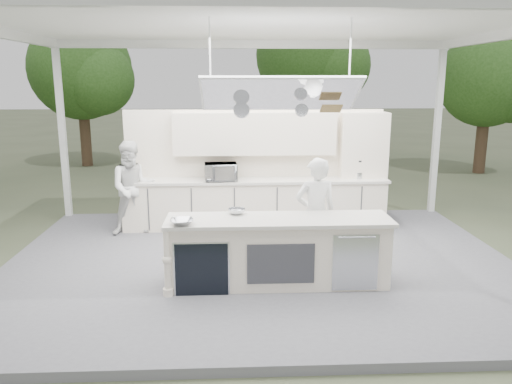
{
  "coord_description": "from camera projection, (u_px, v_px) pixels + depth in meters",
  "views": [
    {
      "loc": [
        -0.42,
        -7.48,
        2.92
      ],
      "look_at": [
        -0.05,
        0.4,
        1.15
      ],
      "focal_mm": 35.0,
      "sensor_mm": 36.0,
      "label": 1
    }
  ],
  "objects": [
    {
      "name": "ground",
      "position": [
        260.0,
        268.0,
        7.95
      ],
      "size": [
        90.0,
        90.0,
        0.0
      ],
      "primitive_type": "plane",
      "color": "#51583C",
      "rests_on": "ground"
    },
    {
      "name": "stage_deck",
      "position": [
        260.0,
        264.0,
        7.94
      ],
      "size": [
        8.0,
        6.0,
        0.12
      ],
      "primitive_type": "cube",
      "color": "slate",
      "rests_on": "ground"
    },
    {
      "name": "tent",
      "position": [
        261.0,
        24.0,
        7.12
      ],
      "size": [
        8.2,
        6.2,
        3.86
      ],
      "color": "white",
      "rests_on": "ground"
    },
    {
      "name": "demo_island",
      "position": [
        277.0,
        251.0,
        6.94
      ],
      "size": [
        3.1,
        0.79,
        0.95
      ],
      "color": "white",
      "rests_on": "stage_deck"
    },
    {
      "name": "back_counter",
      "position": [
        255.0,
        203.0,
        9.67
      ],
      "size": [
        5.08,
        0.72,
        0.95
      ],
      "color": "white",
      "rests_on": "stage_deck"
    },
    {
      "name": "back_wall_unit",
      "position": [
        277.0,
        151.0,
        9.68
      ],
      "size": [
        5.05,
        0.48,
        2.25
      ],
      "color": "white",
      "rests_on": "stage_deck"
    },
    {
      "name": "tree_cluster",
      "position": [
        240.0,
        69.0,
        16.74
      ],
      "size": [
        19.55,
        9.4,
        5.85
      ],
      "color": "#442F22",
      "rests_on": "ground"
    },
    {
      "name": "head_chef",
      "position": [
        316.0,
        214.0,
        7.42
      ],
      "size": [
        0.67,
        0.49,
        1.71
      ],
      "primitive_type": "imported",
      "rotation": [
        0.0,
        0.0,
        3.27
      ],
      "color": "white",
      "rests_on": "stage_deck"
    },
    {
      "name": "sous_chef",
      "position": [
        133.0,
        188.0,
        9.14
      ],
      "size": [
        0.98,
        0.84,
        1.73
      ],
      "primitive_type": "imported",
      "rotation": [
        0.0,
        0.0,
        0.24
      ],
      "color": "silver",
      "rests_on": "stage_deck"
    },
    {
      "name": "toaster_oven",
      "position": [
        221.0,
        172.0,
        9.36
      ],
      "size": [
        0.63,
        0.46,
        0.33
      ],
      "primitive_type": "imported",
      "rotation": [
        0.0,
        0.0,
        0.09
      ],
      "color": "silver",
      "rests_on": "back_counter"
    },
    {
      "name": "bowl_large",
      "position": [
        182.0,
        222.0,
        6.53
      ],
      "size": [
        0.35,
        0.35,
        0.08
      ],
      "primitive_type": "imported",
      "rotation": [
        0.0,
        0.0,
        0.15
      ],
      "color": "#B8B9BF",
      "rests_on": "demo_island"
    },
    {
      "name": "bowl_small",
      "position": [
        237.0,
        211.0,
        7.05
      ],
      "size": [
        0.3,
        0.3,
        0.08
      ],
      "primitive_type": "imported",
      "rotation": [
        0.0,
        0.0,
        0.28
      ],
      "color": "silver",
      "rests_on": "demo_island"
    }
  ]
}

